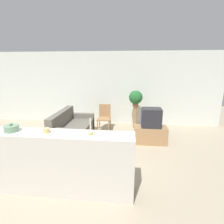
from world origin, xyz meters
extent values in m
plane|color=tan|center=(0.00, 0.00, 0.00)|extent=(14.00, 14.00, 0.00)
cube|color=silver|center=(0.00, 3.43, 1.35)|extent=(9.00, 0.06, 2.70)
cube|color=#605B51|center=(-0.45, 1.62, 0.24)|extent=(0.91, 1.67, 0.47)
cube|color=#605B51|center=(-0.81, 1.62, 0.68)|extent=(0.20, 1.67, 0.40)
cube|color=#605B51|center=(-0.45, 0.87, 0.32)|extent=(0.91, 0.16, 0.64)
cube|color=#605B51|center=(-0.45, 2.38, 0.32)|extent=(0.91, 0.16, 0.64)
cube|color=#9E754C|center=(1.82, 1.67, 0.25)|extent=(0.93, 0.44, 0.50)
cube|color=#232328|center=(1.82, 1.67, 0.77)|extent=(0.54, 0.42, 0.53)
cube|color=navy|center=(1.54, 1.67, 0.77)|extent=(0.02, 0.35, 0.42)
cube|color=#9E754C|center=(0.34, 2.49, 0.43)|extent=(0.44, 0.44, 0.04)
cube|color=#9E754C|center=(0.34, 2.69, 0.68)|extent=(0.40, 0.04, 0.45)
cylinder|color=#9E754C|center=(0.15, 2.30, 0.21)|extent=(0.04, 0.04, 0.41)
cylinder|color=#9E754C|center=(0.53, 2.30, 0.21)|extent=(0.04, 0.04, 0.41)
cylinder|color=#9E754C|center=(0.15, 2.68, 0.21)|extent=(0.04, 0.04, 0.41)
cylinder|color=#9E754C|center=(0.53, 2.68, 0.21)|extent=(0.04, 0.04, 0.41)
cylinder|color=#9E754C|center=(1.40, 2.90, 0.40)|extent=(0.14, 0.14, 0.80)
cylinder|color=#8E5B3D|center=(1.40, 2.90, 0.86)|extent=(0.20, 0.20, 0.12)
sphere|color=#23602D|center=(1.40, 2.90, 1.12)|extent=(0.47, 0.47, 0.47)
cube|color=beige|center=(0.00, -0.56, 0.55)|extent=(2.63, 0.44, 1.10)
cylinder|color=gray|center=(-0.77, -0.56, 1.15)|extent=(0.23, 0.23, 0.10)
sphere|color=gray|center=(-0.77, -0.56, 1.23)|extent=(0.05, 0.05, 0.05)
cylinder|color=tan|center=(-0.15, -0.56, 1.14)|extent=(0.11, 0.11, 0.08)
cylinder|color=#B7933D|center=(0.60, -0.56, 1.11)|extent=(0.07, 0.07, 0.02)
cylinder|color=beige|center=(0.60, -0.56, 1.25)|extent=(0.02, 0.02, 0.26)
camera|label=1|loc=(1.23, -3.15, 2.17)|focal=28.00mm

